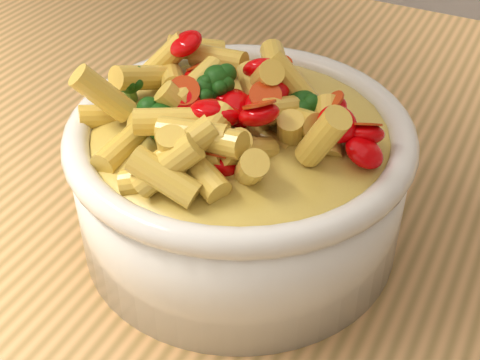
% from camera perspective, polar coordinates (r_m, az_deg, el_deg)
% --- Properties ---
extents(table, '(1.20, 0.80, 0.90)m').
position_cam_1_polar(table, '(0.63, -0.32, -6.72)').
color(table, tan).
rests_on(table, ground).
extents(serving_bowl, '(0.24, 0.24, 0.10)m').
position_cam_1_polar(serving_bowl, '(0.47, -0.00, 0.12)').
color(serving_bowl, silver).
rests_on(serving_bowl, table).
extents(pasta_salad, '(0.19, 0.19, 0.04)m').
position_cam_1_polar(pasta_salad, '(0.44, -0.00, 6.67)').
color(pasta_salad, gold).
rests_on(pasta_salad, serving_bowl).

